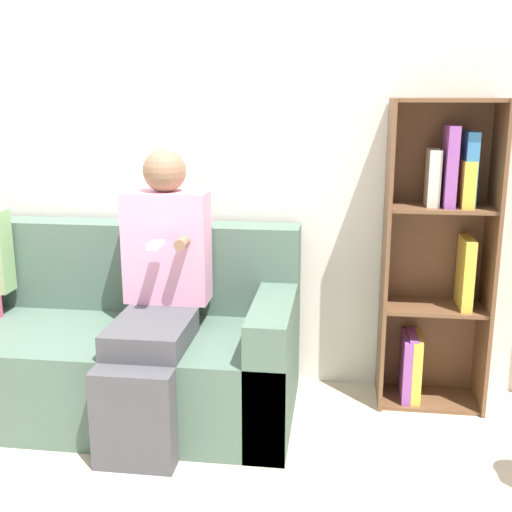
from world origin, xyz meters
The scene contains 5 objects.
ground_plane centered at (0.00, 0.00, 0.00)m, with size 14.00×14.00×0.00m, color beige.
back_wall centered at (0.00, 0.95, 1.27)m, with size 10.00×0.06×2.55m.
couch centered at (-0.11, 0.51, 0.30)m, with size 2.05×0.82×0.87m.
adult_seated centered at (0.31, 0.39, 0.64)m, with size 0.39×0.74×1.25m.
bookshelf centered at (1.58, 0.79, 0.74)m, with size 0.50×0.31×1.48m.
Camera 1 is at (1.11, -2.27, 1.49)m, focal length 45.00 mm.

